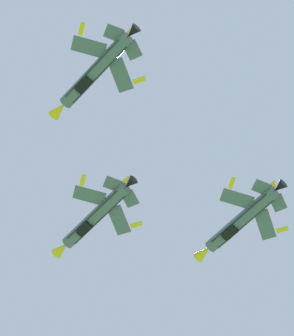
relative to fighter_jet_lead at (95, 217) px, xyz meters
name	(u,v)px	position (x,y,z in m)	size (l,w,h in m)	color
fighter_jet_lead	(95,217)	(0.00, 0.00, 0.00)	(10.33, 15.71, 4.38)	#4C5666
fighter_jet_left_wing	(94,72)	(-8.38, -17.66, 2.72)	(10.34, 15.71, 4.38)	#4C5666
fighter_jet_right_wing	(240,221)	(17.26, -8.61, -0.83)	(10.28, 15.71, 4.39)	#4C5666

